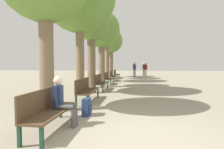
# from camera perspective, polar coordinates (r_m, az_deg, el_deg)

# --- Properties ---
(ground_plane) EXTENTS (80.00, 80.00, 0.00)m
(ground_plane) POSITION_cam_1_polar(r_m,az_deg,el_deg) (3.58, 6.73, -20.90)
(ground_plane) COLOR gray
(bench_row_0) EXTENTS (0.51, 1.86, 0.91)m
(bench_row_0) POSITION_cam_1_polar(r_m,az_deg,el_deg) (4.25, -19.99, -9.91)
(bench_row_0) COLOR #4C3823
(bench_row_0) RESTS_ON ground_plane
(bench_row_1) EXTENTS (0.51, 1.86, 0.91)m
(bench_row_1) POSITION_cam_1_polar(r_m,az_deg,el_deg) (7.08, -8.60, -4.54)
(bench_row_1) COLOR #4C3823
(bench_row_1) RESTS_ON ground_plane
(bench_row_2) EXTENTS (0.51, 1.86, 0.91)m
(bench_row_2) POSITION_cam_1_polar(r_m,az_deg,el_deg) (10.06, -3.89, -2.23)
(bench_row_2) COLOR #4C3823
(bench_row_2) RESTS_ON ground_plane
(bench_row_3) EXTENTS (0.51, 1.86, 0.91)m
(bench_row_3) POSITION_cam_1_polar(r_m,az_deg,el_deg) (13.09, -1.35, -0.97)
(bench_row_3) COLOR #4C3823
(bench_row_3) RESTS_ON ground_plane
(bench_row_4) EXTENTS (0.51, 1.86, 0.91)m
(bench_row_4) POSITION_cam_1_polar(r_m,az_deg,el_deg) (16.14, 0.24, -0.18)
(bench_row_4) COLOR #4C3823
(bench_row_4) RESTS_ON ground_plane
(bench_row_5) EXTENTS (0.51, 1.86, 0.91)m
(bench_row_5) POSITION_cam_1_polar(r_m,az_deg,el_deg) (19.19, 1.32, 0.35)
(bench_row_5) COLOR #4C3823
(bench_row_5) RESTS_ON ground_plane
(tree_row_2) EXTENTS (2.48, 2.48, 5.49)m
(tree_row_2) POSITION_cam_1_polar(r_m,az_deg,el_deg) (11.62, -6.82, 16.29)
(tree_row_2) COLOR #7A664C
(tree_row_2) RESTS_ON ground_plane
(tree_row_3) EXTENTS (3.08, 3.08, 5.98)m
(tree_row_3) POSITION_cam_1_polar(r_m,az_deg,el_deg) (15.14, -3.45, 14.19)
(tree_row_3) COLOR #7A664C
(tree_row_3) RESTS_ON ground_plane
(tree_row_4) EXTENTS (2.63, 2.63, 6.01)m
(tree_row_4) POSITION_cam_1_polar(r_m,az_deg,el_deg) (18.19, -1.64, 13.15)
(tree_row_4) COLOR #7A664C
(tree_row_4) RESTS_ON ground_plane
(tree_row_5) EXTENTS (2.80, 2.80, 5.68)m
(tree_row_5) POSITION_cam_1_polar(r_m,az_deg,el_deg) (21.02, -0.41, 10.57)
(tree_row_5) COLOR #7A664C
(tree_row_5) RESTS_ON ground_plane
(person_seated) EXTENTS (0.55, 0.31, 1.19)m
(person_seated) POSITION_cam_1_polar(r_m,az_deg,el_deg) (4.32, -15.82, -7.93)
(person_seated) COLOR #4C4C4C
(person_seated) RESTS_ON ground_plane
(backpack) EXTENTS (0.22, 0.37, 0.50)m
(backpack) POSITION_cam_1_polar(r_m,az_deg,el_deg) (5.16, -8.26, -10.48)
(backpack) COLOR navy
(backpack) RESTS_ON ground_plane
(pedestrian_near) EXTENTS (0.35, 0.23, 1.72)m
(pedestrian_near) POSITION_cam_1_polar(r_m,az_deg,el_deg) (21.66, 10.94, 1.87)
(pedestrian_near) COLOR beige
(pedestrian_near) RESTS_ON ground_plane
(pedestrian_mid) EXTENTS (0.36, 0.31, 1.77)m
(pedestrian_mid) POSITION_cam_1_polar(r_m,az_deg,el_deg) (20.31, 7.33, 1.89)
(pedestrian_mid) COLOR #4C4C4C
(pedestrian_mid) RESTS_ON ground_plane
(pedestrian_far) EXTENTS (0.35, 0.24, 1.74)m
(pedestrian_far) POSITION_cam_1_polar(r_m,az_deg,el_deg) (23.88, 10.34, 2.03)
(pedestrian_far) COLOR #4C4C4C
(pedestrian_far) RESTS_ON ground_plane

